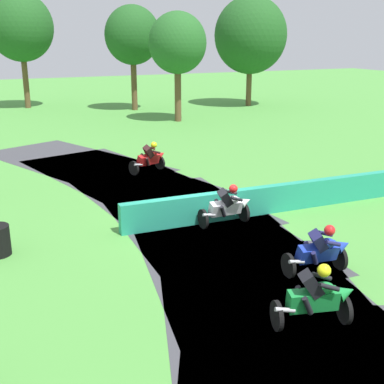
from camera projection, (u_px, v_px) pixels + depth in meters
name	position (u px, v px, depth m)	size (l,w,h in m)	color
ground_plane	(197.00, 223.00, 15.43)	(120.00, 120.00, 0.00)	#4C933D
track_asphalt	(168.00, 227.00, 15.08)	(9.27, 29.70, 0.01)	#3D3D42
safety_barrier	(354.00, 188.00, 17.49)	(0.30, 16.75, 0.90)	#239375
motorcycle_lead_green	(317.00, 297.00, 9.71)	(1.70, 1.04, 1.42)	black
motorcycle_chase_blue	(321.00, 250.00, 11.91)	(1.70, 0.94, 1.42)	black
motorcycle_trailing_white	(228.00, 206.00, 15.05)	(1.68, 0.84, 1.43)	black
motorcycle_fourth_red	(150.00, 158.00, 21.03)	(1.74, 1.19, 1.42)	black
tree_far_left	(132.00, 36.00, 37.70)	(4.17, 4.17, 7.80)	brown
tree_far_right	(178.00, 43.00, 32.59)	(3.78, 3.78, 7.09)	brown
tree_mid_rise	(251.00, 35.00, 40.15)	(5.78, 5.78, 8.64)	brown
tree_behind_barrier	(21.00, 27.00, 38.66)	(4.98, 4.98, 8.82)	brown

